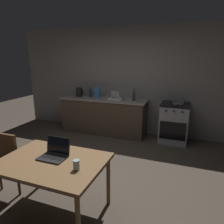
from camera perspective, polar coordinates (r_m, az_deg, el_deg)
The scene contains 14 objects.
ground_plane at distance 3.61m, azimuth -8.13°, elevation -16.54°, with size 12.00×12.00×0.00m, color #473D33.
back_wall at distance 5.19m, azimuth 6.95°, elevation 8.22°, with size 6.40×0.10×2.57m, color gray.
kitchen_counter at distance 5.26m, azimuth -2.26°, elevation -0.94°, with size 2.16×0.64×0.89m.
stove_oven at distance 4.87m, azimuth 16.59°, elevation -2.88°, with size 0.60×0.62×0.89m.
dining_table at distance 2.61m, azimuth -15.98°, elevation -13.91°, with size 1.22×0.88×0.71m.
chair at distance 3.22m, azimuth -28.12°, elevation -12.13°, with size 0.40×0.40×0.88m.
laptop at distance 2.62m, azimuth -15.44°, elevation -10.89°, with size 0.32×0.26×0.23m.
electric_kettle at distance 5.44m, azimuth -8.96°, elevation 5.38°, with size 0.19×0.17×0.24m.
bottle at distance 4.84m, azimuth 5.99°, elevation 4.66°, with size 0.07×0.07×0.30m.
frying_pan at distance 4.73m, azimuth 17.60°, elevation 2.38°, with size 0.24×0.41×0.05m.
drinking_glass at distance 2.30m, azimuth -9.72°, elevation -14.08°, with size 0.07×0.07×0.11m.
cereal_box at distance 5.22m, azimuth -4.06°, elevation 5.41°, with size 0.13×0.05×0.27m.
dish_rack at distance 5.03m, azimuth 1.07°, elevation 4.06°, with size 0.34×0.26×0.21m.
bottle_b at distance 5.38m, azimuth -5.93°, elevation 5.44°, with size 0.08×0.08×0.25m.
Camera 1 is at (1.55, -2.68, 1.87)m, focal length 33.48 mm.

